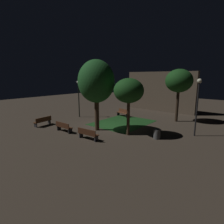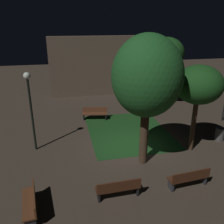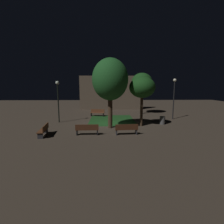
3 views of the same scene
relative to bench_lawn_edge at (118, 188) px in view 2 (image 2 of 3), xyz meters
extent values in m
plane|color=#3D3328|center=(1.55, 4.00, -0.48)|extent=(60.00, 60.00, 0.00)
cube|color=#194219|center=(2.11, 5.97, -0.48)|extent=(5.01, 6.21, 0.01)
cube|color=#422314|center=(0.00, 0.08, -0.03)|extent=(1.81, 0.52, 0.06)
cube|color=#422314|center=(0.00, -0.13, 0.20)|extent=(1.80, 0.10, 0.40)
cube|color=black|center=(-0.80, 0.06, -0.27)|extent=(0.09, 0.39, 0.42)
cube|color=black|center=(0.80, 0.09, -0.27)|extent=(0.09, 0.39, 0.42)
cube|color=#422314|center=(3.10, 0.08, -0.03)|extent=(1.83, 0.62, 0.06)
cube|color=#422314|center=(3.12, -0.13, 0.20)|extent=(1.80, 0.20, 0.40)
cube|color=#2D2D33|center=(2.30, 0.01, -0.27)|extent=(0.11, 0.39, 0.42)
cube|color=#2D2D33|center=(3.90, 0.14, -0.27)|extent=(0.11, 0.39, 0.42)
cube|color=brown|center=(0.30, 8.42, -0.03)|extent=(1.86, 0.82, 0.06)
cube|color=brown|center=(0.34, 8.63, 0.20)|extent=(1.78, 0.41, 0.40)
cube|color=black|center=(1.08, 8.27, -0.27)|extent=(0.15, 0.39, 0.42)
cube|color=black|center=(-0.49, 8.58, -0.27)|extent=(0.15, 0.39, 0.42)
cube|color=#512D19|center=(-3.42, -0.08, -0.03)|extent=(0.70, 1.85, 0.06)
cube|color=#512D19|center=(-3.21, -0.05, 0.20)|extent=(0.28, 1.79, 0.40)
cube|color=#2D2D33|center=(-3.32, -0.87, -0.27)|extent=(0.39, 0.13, 0.42)
cube|color=#2D2D33|center=(-3.51, 0.72, -0.27)|extent=(0.39, 0.13, 0.42)
cylinder|color=#423021|center=(4.87, 2.94, 1.05)|extent=(0.26, 0.26, 3.05)
ellipsoid|color=#194719|center=(4.87, 2.94, 3.24)|extent=(2.44, 2.44, 2.00)
cylinder|color=#423021|center=(1.85, 2.33, 1.29)|extent=(0.41, 0.41, 3.53)
ellipsoid|color=#1E5623|center=(1.85, 2.33, 3.94)|extent=(3.23, 3.23, 3.75)
cylinder|color=#2D2116|center=(6.32, 10.17, 1.33)|extent=(0.30, 0.30, 3.63)
ellipsoid|color=#194719|center=(6.32, 10.17, 3.92)|extent=(2.81, 2.81, 2.45)
cylinder|color=black|center=(-3.57, 4.82, 1.53)|extent=(0.12, 0.12, 4.02)
sphere|color=white|center=(-3.57, 4.82, 3.69)|extent=(0.36, 0.36, 0.36)
cylinder|color=#4C4C4C|center=(7.17, 3.62, -0.09)|extent=(0.53, 0.53, 0.79)
cube|color=brown|center=(2.08, 14.86, 2.27)|extent=(9.95, 0.80, 5.51)
camera|label=1|loc=(13.00, -9.02, 4.36)|focal=28.63mm
camera|label=2|loc=(-1.91, -7.58, 6.21)|focal=38.17mm
camera|label=3|loc=(1.60, -12.73, 3.32)|focal=26.65mm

